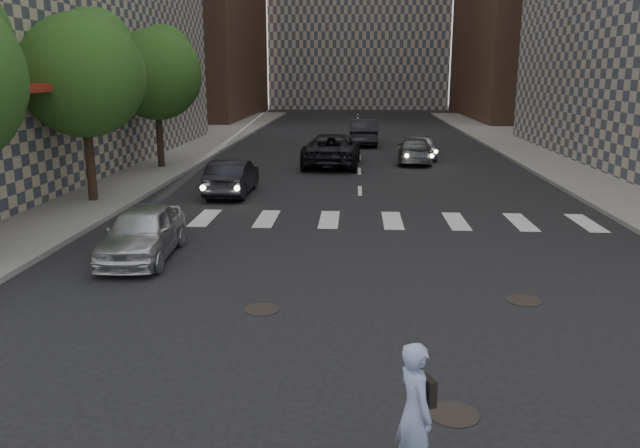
# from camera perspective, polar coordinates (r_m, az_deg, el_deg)

# --- Properties ---
(ground) EXTENTS (160.00, 160.00, 0.00)m
(ground) POSITION_cam_1_polar(r_m,az_deg,el_deg) (11.25, 4.04, -10.30)
(ground) COLOR black
(ground) RESTS_ON ground
(sidewalk_left) EXTENTS (13.00, 80.00, 0.15)m
(sidewalk_left) POSITION_cam_1_polar(r_m,az_deg,el_deg) (33.78, -21.91, 5.10)
(sidewalk_left) COLOR gray
(sidewalk_left) RESTS_ON ground
(tree_b) EXTENTS (4.20, 4.20, 6.60)m
(tree_b) POSITION_cam_1_polar(r_m,az_deg,el_deg) (23.33, -20.68, 13.07)
(tree_b) COLOR #382619
(tree_b) RESTS_ON sidewalk_left
(tree_c) EXTENTS (4.20, 4.20, 6.60)m
(tree_c) POSITION_cam_1_polar(r_m,az_deg,el_deg) (30.83, -14.62, 13.45)
(tree_c) COLOR #382619
(tree_c) RESTS_ON sidewalk_left
(manhole_a) EXTENTS (0.70, 0.70, 0.02)m
(manhole_a) POSITION_cam_1_polar(r_m,az_deg,el_deg) (9.12, 12.11, -16.63)
(manhole_a) COLOR black
(manhole_a) RESTS_ON ground
(manhole_b) EXTENTS (0.70, 0.70, 0.02)m
(manhole_b) POSITION_cam_1_polar(r_m,az_deg,el_deg) (12.48, -5.34, -7.78)
(manhole_b) COLOR black
(manhole_b) RESTS_ON ground
(manhole_c) EXTENTS (0.70, 0.70, 0.02)m
(manhole_c) POSITION_cam_1_polar(r_m,az_deg,el_deg) (13.55, 18.13, -6.66)
(manhole_c) COLOR black
(manhole_c) RESTS_ON ground
(skateboarder) EXTENTS (0.58, 0.89, 1.73)m
(skateboarder) POSITION_cam_1_polar(r_m,az_deg,el_deg) (7.30, 8.69, -16.59)
(skateboarder) COLOR brown
(skateboarder) RESTS_ON ground
(silver_sedan) EXTENTS (1.77, 3.98, 1.33)m
(silver_sedan) POSITION_cam_1_polar(r_m,az_deg,el_deg) (16.22, -15.94, -0.74)
(silver_sedan) COLOR silver
(silver_sedan) RESTS_ON ground
(traffic_car_a) EXTENTS (1.44, 4.10, 1.35)m
(traffic_car_a) POSITION_cam_1_polar(r_m,az_deg,el_deg) (24.06, -8.04, 4.28)
(traffic_car_a) COLOR black
(traffic_car_a) RESTS_ON ground
(traffic_car_b) EXTENTS (2.24, 4.58, 1.28)m
(traffic_car_b) POSITION_cam_1_polar(r_m,az_deg,el_deg) (32.65, 8.70, 6.67)
(traffic_car_b) COLOR #54585C
(traffic_car_b) RESTS_ON ground
(traffic_car_c) EXTENTS (2.86, 5.87, 1.61)m
(traffic_car_c) POSITION_cam_1_polar(r_m,az_deg,el_deg) (31.29, 1.12, 6.82)
(traffic_car_c) COLOR black
(traffic_car_c) RESTS_ON ground
(traffic_car_d) EXTENTS (1.64, 3.93, 1.33)m
(traffic_car_d) POSITION_cam_1_polar(r_m,az_deg,el_deg) (34.34, 9.10, 7.04)
(traffic_car_d) COLOR silver
(traffic_car_d) RESTS_ON ground
(traffic_car_e) EXTENTS (1.77, 4.97, 1.63)m
(traffic_car_e) POSITION_cam_1_polar(r_m,az_deg,el_deg) (40.40, 3.96, 8.38)
(traffic_car_e) COLOR black
(traffic_car_e) RESTS_ON ground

